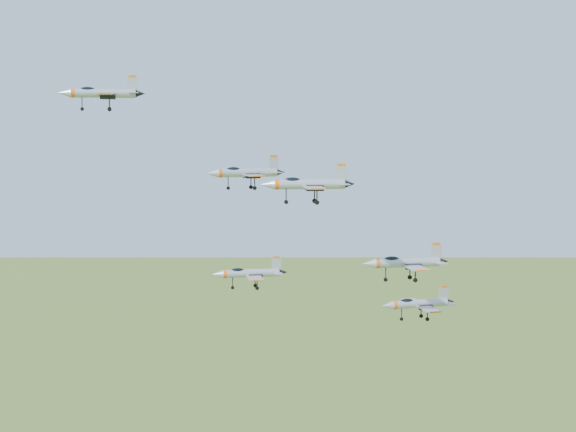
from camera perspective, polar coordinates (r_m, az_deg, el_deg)
name	(u,v)px	position (r m, az deg, el deg)	size (l,w,h in m)	color
jet_lead	(101,93)	(128.38, -13.17, 8.51)	(13.26, 11.05, 3.54)	#A1A7AE
jet_left_high	(245,173)	(122.21, -3.06, 3.10)	(12.42, 10.23, 3.33)	#A1A7AE
jet_right_high	(307,184)	(104.41, 1.34, 2.29)	(12.43, 10.49, 3.35)	#A1A7AE
jet_left_low	(249,273)	(129.24, -2.80, -4.07)	(12.31, 10.29, 3.29)	#A1A7AE
jet_right_low	(405,262)	(114.59, 8.29, -3.28)	(12.83, 10.72, 3.43)	#A1A7AE
jet_trail	(418,303)	(129.63, 9.20, -6.16)	(12.65, 10.45, 3.38)	#A1A7AE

